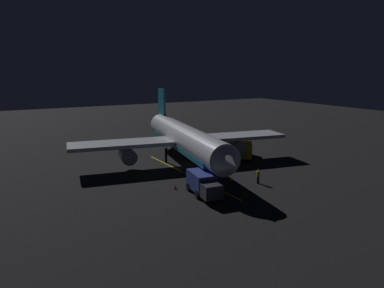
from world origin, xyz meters
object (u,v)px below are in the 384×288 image
(traffic_cone_near_left, at_px, (181,171))
(traffic_cone_far, at_px, (197,184))
(ground_crew_worker, at_px, (258,176))
(traffic_cone_under_wing, at_px, (175,187))
(catering_truck, at_px, (245,150))
(airliner, at_px, (184,139))
(baggage_truck, at_px, (203,184))
(traffic_cone_near_right, at_px, (231,179))

(traffic_cone_near_left, distance_m, traffic_cone_far, 6.22)
(ground_crew_worker, height_order, traffic_cone_under_wing, ground_crew_worker)
(catering_truck, bearing_deg, airliner, -8.12)
(traffic_cone_near_left, xyz_separation_m, traffic_cone_under_wing, (3.71, 5.67, 0.00))
(airliner, bearing_deg, traffic_cone_far, 70.58)
(traffic_cone_near_left, xyz_separation_m, traffic_cone_far, (1.04, 6.14, 0.00))
(traffic_cone_under_wing, bearing_deg, baggage_truck, 117.36)
(catering_truck, distance_m, traffic_cone_far, 15.54)
(baggage_truck, bearing_deg, traffic_cone_under_wing, -62.64)
(ground_crew_worker, xyz_separation_m, traffic_cone_under_wing, (9.64, -3.11, -0.64))
(ground_crew_worker, bearing_deg, baggage_truck, 2.02)
(ground_crew_worker, xyz_separation_m, traffic_cone_near_left, (5.94, -8.78, -0.64))
(traffic_cone_near_right, bearing_deg, traffic_cone_near_left, -59.65)
(airliner, height_order, ground_crew_worker, airliner)
(airliner, distance_m, traffic_cone_near_right, 10.44)
(traffic_cone_far, bearing_deg, traffic_cone_under_wing, -9.90)
(traffic_cone_near_left, bearing_deg, ground_crew_worker, 124.06)
(traffic_cone_near_right, xyz_separation_m, traffic_cone_under_wing, (7.41, -0.66, 0.00))
(traffic_cone_near_left, bearing_deg, airliner, -124.42)
(traffic_cone_near_right, xyz_separation_m, traffic_cone_far, (4.75, -0.20, 0.00))
(airliner, height_order, traffic_cone_near_right, airliner)
(traffic_cone_far, bearing_deg, traffic_cone_near_left, -99.61)
(ground_crew_worker, relative_size, traffic_cone_near_left, 3.16)
(baggage_truck, height_order, traffic_cone_far, baggage_truck)
(traffic_cone_near_left, bearing_deg, traffic_cone_under_wing, 56.84)
(airliner, xyz_separation_m, ground_crew_worker, (-3.62, 12.16, -2.93))
(traffic_cone_near_right, distance_m, traffic_cone_far, 4.75)
(ground_crew_worker, xyz_separation_m, traffic_cone_far, (6.98, -2.65, -0.64))
(baggage_truck, xyz_separation_m, traffic_cone_far, (-0.91, -2.92, -1.00))
(traffic_cone_near_right, bearing_deg, baggage_truck, 25.73)
(traffic_cone_near_left, relative_size, traffic_cone_under_wing, 1.00)
(catering_truck, relative_size, ground_crew_worker, 3.28)
(catering_truck, relative_size, traffic_cone_near_left, 10.36)
(catering_truck, height_order, ground_crew_worker, catering_truck)
(traffic_cone_far, bearing_deg, baggage_truck, 72.64)
(traffic_cone_near_right, relative_size, traffic_cone_far, 1.00)
(traffic_cone_far, bearing_deg, traffic_cone_near_right, 177.64)
(ground_crew_worker, bearing_deg, traffic_cone_near_right, -47.70)
(traffic_cone_under_wing, distance_m, traffic_cone_far, 2.71)
(airliner, bearing_deg, traffic_cone_near_left, 55.58)
(airliner, relative_size, traffic_cone_near_right, 61.38)
(ground_crew_worker, distance_m, traffic_cone_near_left, 10.62)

